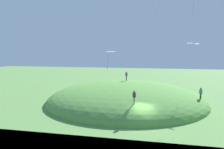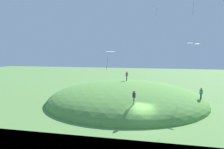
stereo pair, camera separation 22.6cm
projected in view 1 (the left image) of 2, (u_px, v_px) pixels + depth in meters
name	position (u px, v px, depth m)	size (l,w,h in m)	color
ground_plane	(144.00, 124.00, 25.26)	(160.00, 160.00, 0.00)	#609148
grass_hill	(125.00, 101.00, 36.25)	(25.65, 26.85, 6.78)	#5C9A42
dirt_path	(159.00, 88.00, 48.55)	(17.01, 1.65, 0.04)	brown
person_on_hilltop	(126.00, 75.00, 37.57)	(0.44, 0.44, 1.72)	#353A28
person_watching_kites	(201.00, 92.00, 31.17)	(0.63, 0.63, 1.71)	#2F3A2A
person_near_shore	(134.00, 96.00, 26.10)	(0.42, 0.42, 1.61)	#59484A
kite_1	(197.00, 44.00, 33.10)	(0.71, 0.79, 1.30)	silver
kite_4	(156.00, 7.00, 28.05)	(0.88, 0.98, 1.51)	white
kite_8	(190.00, 44.00, 28.95)	(0.76, 0.88, 1.39)	white
kite_10	(110.00, 53.00, 21.46)	(1.00, 1.19, 1.88)	silver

